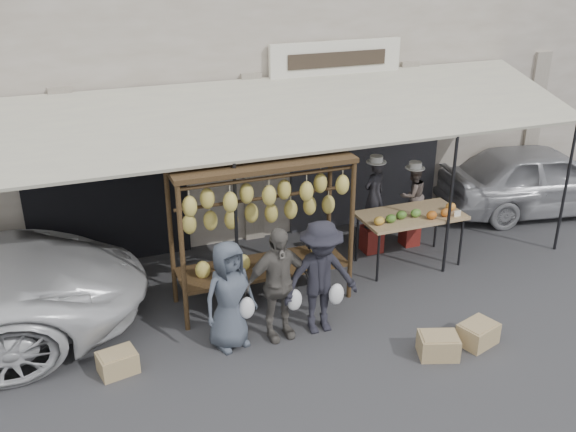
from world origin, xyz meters
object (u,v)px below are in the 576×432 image
(customer_left, at_px, (229,295))
(sedan, at_px, (541,178))
(banana_rack, at_px, (262,205))
(produce_table, at_px, (412,216))
(customer_right, at_px, (321,278))
(crate_near_b, at_px, (478,334))
(vendor_right, at_px, (413,195))
(crate_near_a, at_px, (438,346))
(vendor_left, at_px, (374,194))
(crate_far, at_px, (118,363))
(customer_mid, at_px, (278,284))

(customer_left, xyz_separation_m, sedan, (7.01, 2.26, -0.07))
(banana_rack, bearing_deg, produce_table, 5.55)
(banana_rack, height_order, produce_table, banana_rack)
(banana_rack, height_order, customer_right, banana_rack)
(produce_table, relative_size, crate_near_b, 3.42)
(vendor_right, xyz_separation_m, crate_near_b, (-0.73, -3.00, -0.79))
(produce_table, bearing_deg, crate_near_a, -112.13)
(vendor_right, bearing_deg, produce_table, 50.97)
(crate_near_a, bearing_deg, vendor_left, 78.50)
(produce_table, relative_size, crate_far, 3.66)
(customer_mid, xyz_separation_m, crate_near_b, (2.45, -1.13, -0.66))
(produce_table, distance_m, crate_near_a, 2.67)
(vendor_left, height_order, customer_left, vendor_left)
(vendor_left, relative_size, crate_far, 2.61)
(customer_right, height_order, crate_near_a, customer_right)
(produce_table, bearing_deg, vendor_left, 117.23)
(vendor_left, xyz_separation_m, customer_mid, (-2.42, -1.87, -0.25))
(produce_table, bearing_deg, banana_rack, -174.45)
(customer_right, bearing_deg, vendor_right, 37.73)
(crate_near_a, height_order, crate_near_b, crate_near_a)
(banana_rack, xyz_separation_m, crate_near_a, (1.68, -2.12, -1.42))
(crate_near_a, bearing_deg, produce_table, 67.87)
(customer_right, bearing_deg, crate_far, -179.64)
(vendor_right, bearing_deg, customer_right, 29.31)
(vendor_right, relative_size, customer_right, 0.65)
(crate_near_a, distance_m, crate_near_b, 0.65)
(vendor_left, height_order, crate_near_a, vendor_left)
(banana_rack, relative_size, vendor_right, 2.44)
(produce_table, distance_m, crate_near_b, 2.46)
(vendor_left, bearing_deg, banana_rack, 5.04)
(banana_rack, relative_size, vendor_left, 2.15)
(crate_near_b, bearing_deg, customer_mid, 155.25)
(vendor_left, bearing_deg, customer_left, 13.85)
(crate_near_b, bearing_deg, sedan, 41.33)
(produce_table, height_order, crate_far, produce_table)
(customer_right, bearing_deg, customer_mid, 174.74)
(customer_left, xyz_separation_m, crate_near_a, (2.46, -1.21, -0.61))
(vendor_right, height_order, customer_mid, customer_mid)
(vendor_left, bearing_deg, produce_table, 100.29)
(banana_rack, xyz_separation_m, customer_left, (-0.78, -0.91, -0.81))
(vendor_left, bearing_deg, vendor_right, 162.81)
(customer_mid, bearing_deg, customer_left, 171.82)
(crate_far, bearing_deg, produce_table, 14.10)
(vendor_right, relative_size, customer_left, 0.70)
(banana_rack, bearing_deg, vendor_left, 21.99)
(banana_rack, distance_m, produce_table, 2.75)
(crate_near_b, relative_size, crate_far, 1.07)
(banana_rack, relative_size, crate_near_a, 5.19)
(crate_far, bearing_deg, customer_right, -0.54)
(customer_right, xyz_separation_m, crate_near_b, (1.86, -1.07, -0.67))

